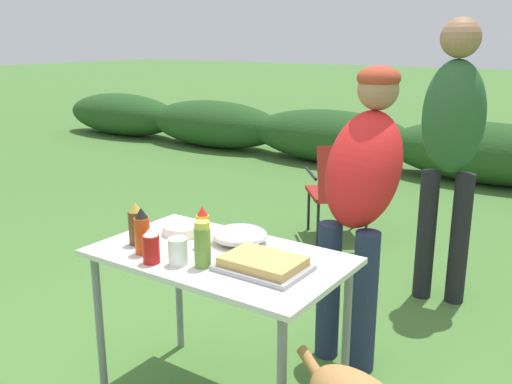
{
  "coord_description": "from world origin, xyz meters",
  "views": [
    {
      "loc": [
        1.43,
        -1.81,
        1.65
      ],
      "look_at": [
        -0.13,
        0.48,
        0.89
      ],
      "focal_mm": 40.0,
      "sensor_mm": 36.0,
      "label": 1
    }
  ],
  "objects": [
    {
      "name": "standing_person_in_navy_coat",
      "position": [
        0.32,
        0.74,
        0.93
      ],
      "size": [
        0.42,
        0.51,
        1.51
      ],
      "rotation": [
        0.0,
        0.0,
        -0.08
      ],
      "color": "#232D4C",
      "rests_on": "ground"
    },
    {
      "name": "mustard_bottle",
      "position": [
        -0.11,
        0.03,
        0.83
      ],
      "size": [
        0.06,
        0.06,
        0.19
      ],
      "color": "yellow",
      "rests_on": "folding_table"
    },
    {
      "name": "relish_jar",
      "position": [
        0.03,
        -0.15,
        0.83
      ],
      "size": [
        0.07,
        0.07,
        0.19
      ],
      "color": "olive",
      "rests_on": "folding_table"
    },
    {
      "name": "paper_cup_stack",
      "position": [
        -0.07,
        -0.19,
        0.8
      ],
      "size": [
        0.08,
        0.08,
        0.11
      ],
      "primitive_type": "cylinder",
      "color": "white",
      "rests_on": "folding_table"
    },
    {
      "name": "standing_person_in_gray_fleece",
      "position": [
        0.49,
        1.66,
        1.07
      ],
      "size": [
        0.42,
        0.34,
        1.76
      ],
      "rotation": [
        0.0,
        0.0,
        0.21
      ],
      "color": "black",
      "rests_on": "ground"
    },
    {
      "name": "plate_stack",
      "position": [
        -0.3,
        0.12,
        0.76
      ],
      "size": [
        0.2,
        0.2,
        0.05
      ],
      "primitive_type": "cylinder",
      "color": "white",
      "rests_on": "folding_table"
    },
    {
      "name": "beer_bottle",
      "position": [
        -0.38,
        -0.11,
        0.83
      ],
      "size": [
        0.07,
        0.07,
        0.2
      ],
      "color": "brown",
      "rests_on": "folding_table"
    },
    {
      "name": "mixing_bowl",
      "position": [
        -0.01,
        0.16,
        0.78
      ],
      "size": [
        0.25,
        0.25,
        0.07
      ],
      "primitive_type": "ellipsoid",
      "color": "silver",
      "rests_on": "folding_table"
    },
    {
      "name": "hot_sauce_bottle",
      "position": [
        -0.28,
        -0.18,
        0.84
      ],
      "size": [
        0.07,
        0.07,
        0.21
      ],
      "color": "#CC4214",
      "rests_on": "folding_table"
    },
    {
      "name": "food_tray",
      "position": [
        0.26,
        -0.04,
        0.77
      ],
      "size": [
        0.35,
        0.25,
        0.06
      ],
      "color": "#9E9EA3",
      "rests_on": "folding_table"
    },
    {
      "name": "ketchup_bottle",
      "position": [
        -0.17,
        -0.23,
        0.81
      ],
      "size": [
        0.07,
        0.07,
        0.15
      ],
      "color": "red",
      "rests_on": "folding_table"
    },
    {
      "name": "shrub_hedge",
      "position": [
        0.0,
        5.01,
        0.35
      ],
      "size": [
        14.4,
        0.9,
        0.71
      ],
      "color": "#234C1E",
      "rests_on": "ground"
    },
    {
      "name": "folding_table",
      "position": [
        0.0,
        0.0,
        0.66
      ],
      "size": [
        1.1,
        0.64,
        0.74
      ],
      "color": "silver",
      "rests_on": "ground"
    },
    {
      "name": "camp_chair_green_behind_table",
      "position": [
        -0.52,
        2.27,
        0.47
      ],
      "size": [
        0.73,
        0.75,
        0.83
      ],
      "rotation": [
        0.0,
        0.0,
        0.7
      ],
      "color": "maroon",
      "rests_on": "ground"
    }
  ]
}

